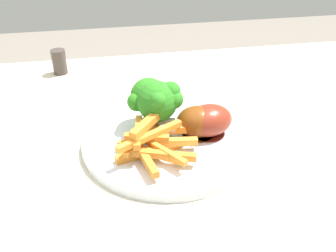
{
  "coord_description": "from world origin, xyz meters",
  "views": [
    {
      "loc": [
        -0.13,
        -0.46,
        1.08
      ],
      "look_at": [
        -0.05,
        0.0,
        0.78
      ],
      "focal_mm": 39.73,
      "sensor_mm": 36.0,
      "label": 1
    }
  ],
  "objects_px": {
    "broccoli_floret_front": "(155,97)",
    "chicken_drumstick_far": "(198,121)",
    "broccoli_floret_back": "(160,101)",
    "dining_table": "(195,193)",
    "carrot_fries_pile": "(152,142)",
    "dinner_plate": "(168,140)",
    "broccoli_floret_middle": "(149,98)",
    "chicken_drumstick_near": "(206,121)",
    "pepper_shaker": "(59,62)"
  },
  "relations": [
    {
      "from": "broccoli_floret_front",
      "to": "broccoli_floret_middle",
      "type": "xyz_separation_m",
      "value": [
        -0.01,
        -0.0,
        0.0
      ]
    },
    {
      "from": "broccoli_floret_middle",
      "to": "broccoli_floret_back",
      "type": "relative_size",
      "value": 0.95
    },
    {
      "from": "broccoli_floret_middle",
      "to": "chicken_drumstick_far",
      "type": "xyz_separation_m",
      "value": [
        0.07,
        -0.04,
        -0.03
      ]
    },
    {
      "from": "dining_table",
      "to": "carrot_fries_pile",
      "type": "xyz_separation_m",
      "value": [
        -0.08,
        -0.04,
        0.14
      ]
    },
    {
      "from": "chicken_drumstick_far",
      "to": "carrot_fries_pile",
      "type": "bearing_deg",
      "value": -153.15
    },
    {
      "from": "dinner_plate",
      "to": "broccoli_floret_front",
      "type": "distance_m",
      "value": 0.07
    },
    {
      "from": "chicken_drumstick_far",
      "to": "broccoli_floret_middle",
      "type": "bearing_deg",
      "value": 149.58
    },
    {
      "from": "broccoli_floret_middle",
      "to": "chicken_drumstick_far",
      "type": "relative_size",
      "value": 0.62
    },
    {
      "from": "dining_table",
      "to": "broccoli_floret_back",
      "type": "relative_size",
      "value": 13.96
    },
    {
      "from": "broccoli_floret_front",
      "to": "carrot_fries_pile",
      "type": "distance_m",
      "value": 0.09
    },
    {
      "from": "pepper_shaker",
      "to": "dining_table",
      "type": "bearing_deg",
      "value": -53.29
    },
    {
      "from": "dinner_plate",
      "to": "chicken_drumstick_near",
      "type": "distance_m",
      "value": 0.07
    },
    {
      "from": "dinner_plate",
      "to": "chicken_drumstick_far",
      "type": "bearing_deg",
      "value": 1.49
    },
    {
      "from": "dining_table",
      "to": "broccoli_floret_middle",
      "type": "bearing_deg",
      "value": 148.36
    },
    {
      "from": "dinner_plate",
      "to": "carrot_fries_pile",
      "type": "height_order",
      "value": "carrot_fries_pile"
    },
    {
      "from": "broccoli_floret_front",
      "to": "carrot_fries_pile",
      "type": "xyz_separation_m",
      "value": [
        -0.02,
        -0.08,
        -0.03
      ]
    },
    {
      "from": "carrot_fries_pile",
      "to": "dining_table",
      "type": "bearing_deg",
      "value": 25.57
    },
    {
      "from": "dinner_plate",
      "to": "broccoli_floret_back",
      "type": "distance_m",
      "value": 0.06
    },
    {
      "from": "dining_table",
      "to": "dinner_plate",
      "type": "xyz_separation_m",
      "value": [
        -0.05,
        0.0,
        0.12
      ]
    },
    {
      "from": "pepper_shaker",
      "to": "broccoli_floret_middle",
      "type": "bearing_deg",
      "value": -59.0
    },
    {
      "from": "broccoli_floret_middle",
      "to": "dining_table",
      "type": "bearing_deg",
      "value": -31.64
    },
    {
      "from": "chicken_drumstick_near",
      "to": "broccoli_floret_middle",
      "type": "bearing_deg",
      "value": 151.49
    },
    {
      "from": "dining_table",
      "to": "chicken_drumstick_near",
      "type": "bearing_deg",
      "value": -7.29
    },
    {
      "from": "broccoli_floret_back",
      "to": "carrot_fries_pile",
      "type": "relative_size",
      "value": 0.66
    },
    {
      "from": "dinner_plate",
      "to": "broccoli_floret_middle",
      "type": "height_order",
      "value": "broccoli_floret_middle"
    },
    {
      "from": "broccoli_floret_middle",
      "to": "chicken_drumstick_near",
      "type": "xyz_separation_m",
      "value": [
        0.08,
        -0.04,
        -0.03
      ]
    },
    {
      "from": "broccoli_floret_back",
      "to": "chicken_drumstick_near",
      "type": "distance_m",
      "value": 0.08
    },
    {
      "from": "dinner_plate",
      "to": "broccoli_floret_front",
      "type": "xyz_separation_m",
      "value": [
        -0.01,
        0.05,
        0.05
      ]
    },
    {
      "from": "carrot_fries_pile",
      "to": "pepper_shaker",
      "type": "distance_m",
      "value": 0.37
    },
    {
      "from": "broccoli_floret_front",
      "to": "broccoli_floret_back",
      "type": "relative_size",
      "value": 0.87
    },
    {
      "from": "broccoli_floret_middle",
      "to": "broccoli_floret_front",
      "type": "bearing_deg",
      "value": 16.42
    },
    {
      "from": "broccoli_floret_middle",
      "to": "carrot_fries_pile",
      "type": "distance_m",
      "value": 0.08
    },
    {
      "from": "dining_table",
      "to": "carrot_fries_pile",
      "type": "bearing_deg",
      "value": -154.43
    },
    {
      "from": "dining_table",
      "to": "chicken_drumstick_near",
      "type": "distance_m",
      "value": 0.15
    },
    {
      "from": "broccoli_floret_front",
      "to": "pepper_shaker",
      "type": "distance_m",
      "value": 0.31
    },
    {
      "from": "broccoli_floret_back",
      "to": "pepper_shaker",
      "type": "relative_size",
      "value": 1.6
    },
    {
      "from": "broccoli_floret_back",
      "to": "chicken_drumstick_near",
      "type": "height_order",
      "value": "broccoli_floret_back"
    },
    {
      "from": "broccoli_floret_front",
      "to": "chicken_drumstick_far",
      "type": "bearing_deg",
      "value": -36.87
    },
    {
      "from": "dinner_plate",
      "to": "carrot_fries_pile",
      "type": "relative_size",
      "value": 2.09
    },
    {
      "from": "carrot_fries_pile",
      "to": "pepper_shaker",
      "type": "bearing_deg",
      "value": 113.7
    },
    {
      "from": "pepper_shaker",
      "to": "carrot_fries_pile",
      "type": "bearing_deg",
      "value": -66.3
    },
    {
      "from": "dinner_plate",
      "to": "broccoli_floret_middle",
      "type": "bearing_deg",
      "value": 118.38
    },
    {
      "from": "dining_table",
      "to": "carrot_fries_pile",
      "type": "height_order",
      "value": "carrot_fries_pile"
    },
    {
      "from": "broccoli_floret_front",
      "to": "broccoli_floret_middle",
      "type": "height_order",
      "value": "broccoli_floret_middle"
    },
    {
      "from": "carrot_fries_pile",
      "to": "chicken_drumstick_far",
      "type": "height_order",
      "value": "carrot_fries_pile"
    },
    {
      "from": "broccoli_floret_middle",
      "to": "pepper_shaker",
      "type": "xyz_separation_m",
      "value": [
        -0.16,
        0.26,
        -0.03
      ]
    },
    {
      "from": "broccoli_floret_middle",
      "to": "chicken_drumstick_far",
      "type": "bearing_deg",
      "value": -30.42
    },
    {
      "from": "chicken_drumstick_near",
      "to": "broccoli_floret_back",
      "type": "bearing_deg",
      "value": 161.49
    },
    {
      "from": "broccoli_floret_front",
      "to": "pepper_shaker",
      "type": "bearing_deg",
      "value": 123.05
    },
    {
      "from": "broccoli_floret_front",
      "to": "chicken_drumstick_far",
      "type": "distance_m",
      "value": 0.08
    }
  ]
}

